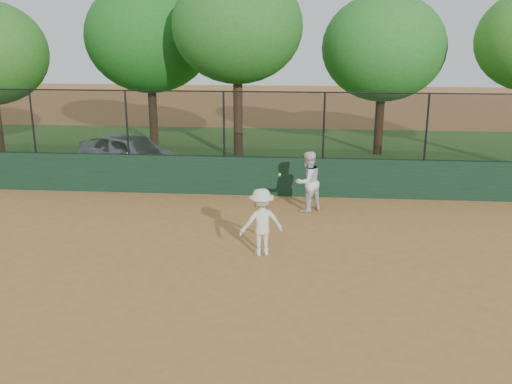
# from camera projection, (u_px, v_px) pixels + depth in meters

# --- Properties ---
(ground) EXTENTS (80.00, 80.00, 0.00)m
(ground) POSITION_uv_depth(u_px,v_px,m) (209.00, 275.00, 12.02)
(ground) COLOR #AF7138
(ground) RESTS_ON ground
(back_wall) EXTENTS (26.00, 0.20, 1.20)m
(back_wall) POSITION_uv_depth(u_px,v_px,m) (241.00, 176.00, 17.59)
(back_wall) COLOR #183521
(back_wall) RESTS_ON ground
(grass_strip) EXTENTS (36.00, 12.00, 0.01)m
(grass_strip) POSITION_uv_depth(u_px,v_px,m) (257.00, 153.00, 23.49)
(grass_strip) COLOR #2A551A
(grass_strip) RESTS_ON ground
(parked_car) EXTENTS (4.50, 3.45, 1.43)m
(parked_car) POSITION_uv_depth(u_px,v_px,m) (131.00, 153.00, 20.16)
(parked_car) COLOR #A2A6AB
(parked_car) RESTS_ON ground
(player_second) EXTENTS (1.06, 1.03, 1.71)m
(player_second) POSITION_uv_depth(u_px,v_px,m) (308.00, 182.00, 15.93)
(player_second) COLOR white
(player_second) RESTS_ON ground
(player_main) EXTENTS (1.15, 0.91, 1.98)m
(player_main) POSITION_uv_depth(u_px,v_px,m) (261.00, 222.00, 12.88)
(player_main) COLOR beige
(player_main) RESTS_ON ground
(fence_assembly) EXTENTS (26.00, 0.06, 2.00)m
(fence_assembly) POSITION_uv_depth(u_px,v_px,m) (239.00, 123.00, 17.13)
(fence_assembly) COLOR black
(fence_assembly) RESTS_ON back_wall
(tree_1) EXTENTS (5.38, 4.90, 6.94)m
(tree_1) POSITION_uv_depth(u_px,v_px,m) (149.00, 37.00, 23.82)
(tree_1) COLOR #3C2A15
(tree_1) RESTS_ON ground
(tree_2) EXTENTS (4.83, 4.39, 7.11)m
(tree_2) POSITION_uv_depth(u_px,v_px,m) (237.00, 27.00, 20.90)
(tree_2) COLOR #4C2E1B
(tree_2) RESTS_ON ground
(tree_3) EXTENTS (4.81, 4.37, 6.31)m
(tree_3) POSITION_uv_depth(u_px,v_px,m) (384.00, 48.00, 22.20)
(tree_3) COLOR #382512
(tree_3) RESTS_ON ground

